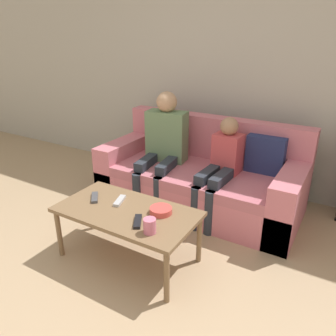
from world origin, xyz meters
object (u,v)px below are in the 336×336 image
Objects in this scene: couch at (201,179)px; tv_remote_0 at (95,197)px; snack_bowl at (161,210)px; person_child at (221,164)px; person_adult at (164,140)px; tv_remote_1 at (138,221)px; cup_near at (150,226)px; coffee_table at (127,215)px; tv_remote_2 at (120,201)px.

tv_remote_0 is (-0.44, -1.10, 0.16)m from couch.
couch reaches higher than snack_bowl.
person_child is at bearing 14.32° from tv_remote_0.
person_adult reaches higher than snack_bowl.
couch is at bearing 156.01° from person_child.
couch is 0.38m from person_child.
person_adult is 6.82× the size of snack_bowl.
person_adult is at bearing 82.02° from tv_remote_1.
person_child is at bearing 50.28° from tv_remote_1.
cup_near is 0.27m from snack_bowl.
couch is 12.04× the size of snack_bowl.
cup_near is at bearing -70.37° from person_adult.
coffee_table is at bearing -106.86° from person_child.
coffee_table is 1.11m from person_adult.
tv_remote_0 is at bearing -99.53° from person_adult.
person_adult is at bearing 117.10° from cup_near.
couch is 1.13m from coffee_table.
snack_bowl is (0.25, 0.09, 0.06)m from coffee_table.
couch is at bearing 99.52° from cup_near.
tv_remote_1 is at bearing -30.85° from coffee_table.
tv_remote_0 is 0.91× the size of tv_remote_2.
person_child reaches higher than couch.
couch is 19.41× the size of cup_near.
cup_near reaches higher than snack_bowl.
person_child is (0.35, 0.99, 0.15)m from coffee_table.
person_adult reaches higher than tv_remote_1.
person_child is 5.75× the size of snack_bowl.
snack_bowl is at bearing -33.01° from tv_remote_0.
person_adult is 6.68× the size of tv_remote_1.
cup_near is 0.68m from tv_remote_0.
cup_near is 0.59× the size of tv_remote_2.
tv_remote_1 is 0.35m from tv_remote_2.
couch is 1.87× the size of coffee_table.
person_adult is 1.25m from tv_remote_1.
person_child is at bearing 70.30° from coffee_table.
person_child is at bearing 83.15° from snack_bowl.
snack_bowl is at bearing -94.00° from person_child.
tv_remote_0 is at bearing 164.68° from cup_near.
couch is 0.55m from person_adult.
coffee_table is 6.29× the size of tv_remote_1.
snack_bowl reaches higher than tv_remote_1.
tv_remote_1 is at bearing -96.37° from person_child.
person_adult is 1.11m from snack_bowl.
tv_remote_0 is 0.58m from snack_bowl.
person_adult is 7.11× the size of tv_remote_0.
cup_near is at bearing -80.48° from couch.
cup_near is (0.32, -0.16, 0.09)m from coffee_table.
coffee_table is 0.21m from tv_remote_1.
couch is 2.10× the size of person_child.
person_adult is at bearing 119.92° from snack_bowl.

